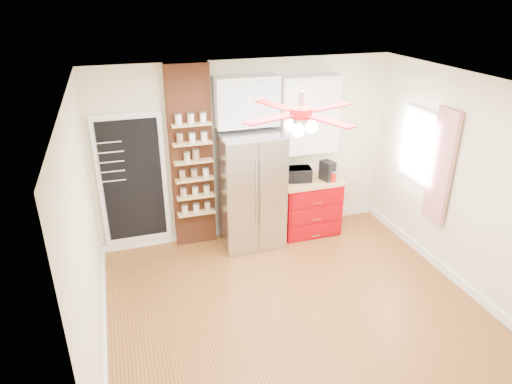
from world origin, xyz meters
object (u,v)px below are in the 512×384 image
object	(u,v)px
coffee_maker	(327,171)
pantry_jar_oats	(187,157)
fridge	(251,190)
red_cabinet	(309,205)
toaster_oven	(298,174)
ceiling_fan	(301,113)
canister_left	(333,177)

from	to	relation	value
coffee_maker	pantry_jar_oats	world-z (taller)	pantry_jar_oats
fridge	pantry_jar_oats	world-z (taller)	fridge
red_cabinet	toaster_oven	bearing A→B (deg)	177.13
ceiling_fan	coffee_maker	distance (m)	2.40
fridge	toaster_oven	world-z (taller)	fridge
fridge	ceiling_fan	bearing A→B (deg)	-88.24
toaster_oven	pantry_jar_oats	xyz separation A→B (m)	(-1.66, 0.08, 0.43)
canister_left	pantry_jar_oats	distance (m)	2.22
ceiling_fan	canister_left	world-z (taller)	ceiling_fan
fridge	red_cabinet	xyz separation A→B (m)	(0.97, 0.05, -0.42)
fridge	pantry_jar_oats	distance (m)	1.06
red_cabinet	pantry_jar_oats	size ratio (longest dim) A/B	7.27
ceiling_fan	toaster_oven	bearing A→B (deg)	66.82
ceiling_fan	canister_left	size ratio (longest dim) A/B	9.41
ceiling_fan	pantry_jar_oats	bearing A→B (deg)	117.98
coffee_maker	pantry_jar_oats	distance (m)	2.14
toaster_oven	coffee_maker	bearing A→B (deg)	-3.65
canister_left	coffee_maker	bearing A→B (deg)	127.72
ceiling_fan	coffee_maker	world-z (taller)	ceiling_fan
ceiling_fan	pantry_jar_oats	distance (m)	2.23
red_cabinet	canister_left	xyz separation A→B (m)	(0.30, -0.17, 0.52)
ceiling_fan	coffee_maker	xyz separation A→B (m)	(1.16, 1.59, -1.37)
toaster_oven	coffee_maker	xyz separation A→B (m)	(0.44, -0.10, 0.04)
fridge	toaster_oven	distance (m)	0.79
canister_left	toaster_oven	bearing A→B (deg)	160.25
fridge	red_cabinet	distance (m)	1.06
fridge	ceiling_fan	size ratio (longest dim) A/B	1.25
coffee_maker	pantry_jar_oats	xyz separation A→B (m)	(-2.10, 0.18, 0.39)
fridge	red_cabinet	size ratio (longest dim) A/B	1.86
fridge	ceiling_fan	distance (m)	2.25
fridge	canister_left	distance (m)	1.28
toaster_oven	coffee_maker	size ratio (longest dim) A/B	1.27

